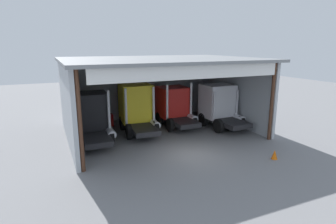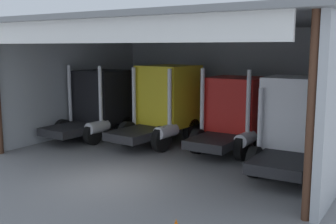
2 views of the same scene
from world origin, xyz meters
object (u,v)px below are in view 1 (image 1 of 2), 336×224
(truck_black_right_bay, at_px, (92,116))
(tool_cart, at_px, (107,120))
(traffic_cone, at_px, (275,154))
(truck_red_center_bay, at_px, (174,106))
(oil_drum, at_px, (189,111))
(truck_yellow_left_bay, at_px, (137,107))
(truck_white_yard_outside, at_px, (219,105))

(truck_black_right_bay, xyz_separation_m, tool_cart, (1.70, 3.20, -1.27))
(traffic_cone, bearing_deg, tool_cart, 124.52)
(truck_red_center_bay, distance_m, oil_drum, 4.03)
(truck_black_right_bay, bearing_deg, tool_cart, 63.61)
(truck_yellow_left_bay, height_order, traffic_cone, truck_yellow_left_bay)
(truck_white_yard_outside, bearing_deg, truck_red_center_bay, 149.66)
(truck_white_yard_outside, bearing_deg, oil_drum, 93.93)
(truck_black_right_bay, relative_size, traffic_cone, 8.81)
(truck_white_yard_outside, bearing_deg, tool_cart, 153.49)
(oil_drum, relative_size, tool_cart, 0.92)
(truck_yellow_left_bay, relative_size, tool_cart, 5.15)
(truck_yellow_left_bay, bearing_deg, truck_black_right_bay, -164.24)
(truck_yellow_left_bay, distance_m, truck_white_yard_outside, 6.76)
(truck_yellow_left_bay, xyz_separation_m, truck_white_yard_outside, (6.61, -1.41, -0.14))
(truck_yellow_left_bay, distance_m, truck_red_center_bay, 3.38)
(truck_red_center_bay, distance_m, truck_white_yard_outside, 3.70)
(truck_red_center_bay, relative_size, truck_white_yard_outside, 1.02)
(truck_black_right_bay, height_order, truck_red_center_bay, truck_black_right_bay)
(truck_red_center_bay, bearing_deg, traffic_cone, -74.98)
(truck_red_center_bay, bearing_deg, tool_cart, 157.71)
(truck_red_center_bay, relative_size, tool_cart, 4.61)
(traffic_cone, bearing_deg, truck_red_center_bay, 105.08)
(truck_white_yard_outside, relative_size, oil_drum, 4.94)
(truck_black_right_bay, xyz_separation_m, truck_yellow_left_bay, (3.52, 0.72, 0.17))
(truck_white_yard_outside, xyz_separation_m, tool_cart, (-8.43, 3.89, -1.29))
(truck_black_right_bay, distance_m, oil_drum, 10.45)
(truck_yellow_left_bay, bearing_deg, oil_drum, 29.77)
(tool_cart, bearing_deg, truck_yellow_left_bay, -53.70)
(truck_yellow_left_bay, distance_m, oil_drum, 7.00)
(truck_white_yard_outside, distance_m, tool_cart, 9.37)
(tool_cart, bearing_deg, truck_white_yard_outside, -24.76)
(truck_red_center_bay, bearing_deg, truck_yellow_left_bay, -173.90)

